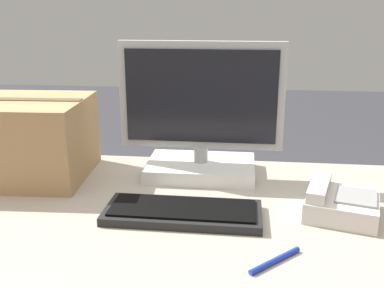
# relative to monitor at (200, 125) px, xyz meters

# --- Properties ---
(monitor) EXTENTS (0.51, 0.23, 0.42)m
(monitor) POSITION_rel_monitor_xyz_m (0.00, 0.00, 0.00)
(monitor) COLOR white
(monitor) RESTS_ON office_desk
(keyboard) EXTENTS (0.40, 0.17, 0.03)m
(keyboard) POSITION_rel_monitor_xyz_m (-0.01, -0.31, -0.15)
(keyboard) COLOR black
(keyboard) RESTS_ON office_desk
(desk_phone) EXTENTS (0.22, 0.23, 0.08)m
(desk_phone) POSITION_rel_monitor_xyz_m (0.39, -0.25, -0.13)
(desk_phone) COLOR beige
(desk_phone) RESTS_ON office_desk
(cardboard_box) EXTENTS (0.42, 0.35, 0.25)m
(cardboard_box) POSITION_rel_monitor_xyz_m (-0.55, -0.07, -0.04)
(cardboard_box) COLOR tan
(cardboard_box) RESTS_ON office_desk
(pen_marker) EXTENTS (0.11, 0.11, 0.01)m
(pen_marker) POSITION_rel_monitor_xyz_m (0.21, -0.50, -0.16)
(pen_marker) COLOR #1933B2
(pen_marker) RESTS_ON office_desk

